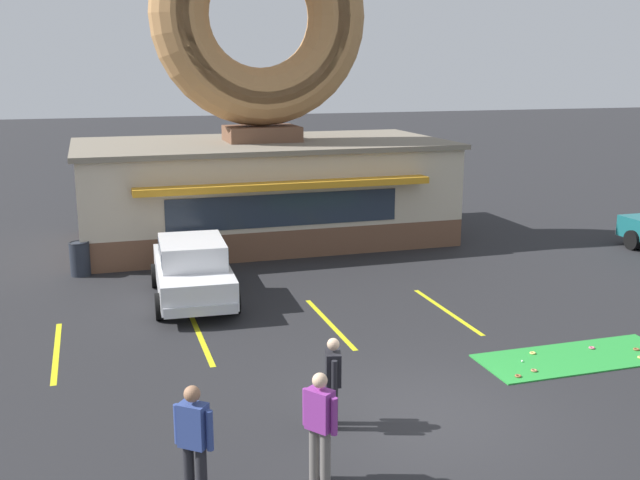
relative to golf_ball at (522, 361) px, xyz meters
name	(u,v)px	position (x,y,z in m)	size (l,w,h in m)	color
ground_plane	(430,416)	(-2.77, -1.56, -0.05)	(160.00, 160.00, 0.00)	#232326
donut_shop_building	(262,130)	(-2.46, 12.38, 3.69)	(12.30, 6.75, 10.96)	brown
putting_mat	(577,358)	(1.22, -0.09, -0.04)	(4.10, 1.53, 0.03)	green
mini_donut_near_right	(592,348)	(1.80, 0.21, 0.00)	(0.13, 0.13, 0.04)	#D8667F
mini_donut_mid_left	(518,376)	(-0.47, -0.62, 0.00)	(0.13, 0.13, 0.04)	brown
mini_donut_mid_centre	(534,370)	(-0.03, -0.48, 0.00)	(0.13, 0.13, 0.04)	#A5724C
mini_donut_mid_right	(636,349)	(2.64, -0.13, 0.00)	(0.13, 0.13, 0.04)	brown
mini_donut_far_left	(533,353)	(0.45, 0.32, 0.00)	(0.13, 0.13, 0.04)	#E5C666
golf_ball	(522,361)	(0.00, 0.00, 0.00)	(0.04, 0.04, 0.04)	white
car_white	(192,267)	(-5.73, 6.12, 0.82)	(2.15, 4.64, 1.60)	silver
pedestrian_blue_sweater_man	(333,379)	(-4.46, -1.43, 0.80)	(0.32, 0.58, 1.54)	#232328
pedestrian_hooded_kid	(320,422)	(-5.16, -2.97, 0.87)	(0.42, 0.50, 1.67)	slate
pedestrian_leather_jacket_man	(194,438)	(-6.93, -2.97, 0.90)	(0.48, 0.43, 1.71)	#232328
trash_bin	(80,258)	(-8.48, 9.41, 0.45)	(0.57, 0.57, 0.97)	#232833
parking_stripe_far_left	(56,351)	(-8.96, 3.44, -0.05)	(0.12, 3.60, 0.01)	yellow
parking_stripe_left	(200,336)	(-5.96, 3.44, -0.05)	(0.12, 3.60, 0.01)	yellow
parking_stripe_mid_left	(329,323)	(-2.96, 3.44, -0.05)	(0.12, 3.60, 0.01)	yellow
parking_stripe_centre	(447,311)	(0.04, 3.44, -0.05)	(0.12, 3.60, 0.01)	yellow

